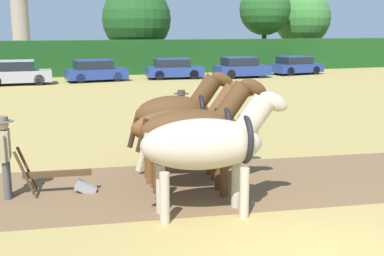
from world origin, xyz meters
The scene contains 16 objects.
hedgerow centered at (0.00, 31.87, 1.31)m, with size 73.76×1.89×2.62m, color #194719.
tree_left centered at (5.32, 36.28, 4.28)m, with size 5.93×5.93×7.26m.
tree_center_left centered at (16.98, 34.99, 5.19)m, with size 4.67×4.67×7.55m.
tree_center centered at (22.15, 36.93, 4.50)m, with size 5.49×5.49×7.26m.
draft_horse_lead_left centered at (-0.93, 2.55, 1.38)m, with size 2.92×1.30×2.40m.
draft_horse_lead_right centered at (-0.75, 3.69, 1.42)m, with size 2.81×1.16×2.52m.
draft_horse_trail_left centered at (-0.59, 4.83, 1.25)m, with size 3.02×1.17×2.36m.
draft_horse_trail_right centered at (-0.44, 5.97, 1.34)m, with size 2.67×1.28×2.46m.
plow centered at (-3.39, 4.64, 0.32)m, with size 1.67×0.55×1.13m.
farmer_at_plow centered at (-4.52, 4.77, 1.01)m, with size 0.43×0.67×1.72m.
farmer_beside_team centered at (0.17, 7.58, 1.02)m, with size 0.43×0.62×1.73m.
parked_car_center_left centered at (-4.57, 26.78, 0.74)m, with size 4.12×1.90×1.54m.
parked_car_center centered at (0.41, 27.18, 0.70)m, with size 4.13×2.15×1.46m.
parked_car_center_right centered at (5.89, 27.17, 0.70)m, with size 4.09×2.07×1.44m.
parked_car_right centered at (10.70, 26.29, 0.72)m, with size 3.90×1.77×1.49m.
parked_car_far_right centered at (15.78, 27.25, 0.69)m, with size 4.18×2.36×1.41m.
Camera 1 is at (-4.00, -5.47, 3.44)m, focal length 45.00 mm.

